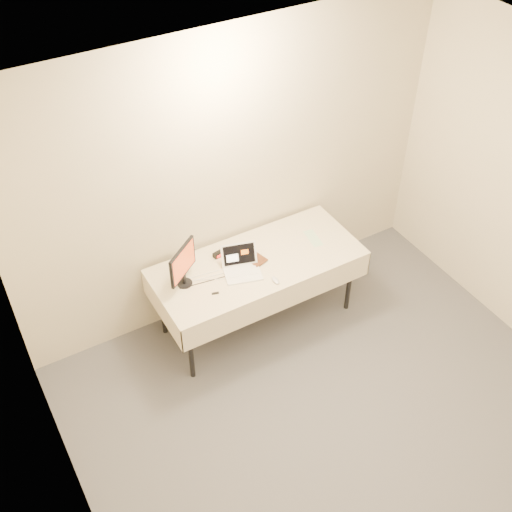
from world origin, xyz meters
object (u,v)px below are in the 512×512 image
table (258,267)px  laptop (241,266)px  monitor (183,264)px  book (249,255)px

table → laptop: bearing=-171.0°
monitor → book: size_ratio=2.00×
monitor → book: bearing=-41.4°
laptop → monitor: size_ratio=0.98×
laptop → monitor: monitor is taller
laptop → table: bearing=25.1°
laptop → book: bearing=39.1°
table → monitor: size_ratio=4.79×
table → laptop: laptop is taller
laptop → book: 0.11m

